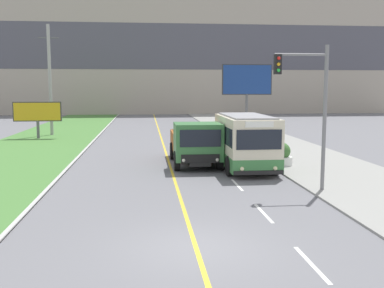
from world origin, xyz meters
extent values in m
plane|color=slate|center=(0.00, 0.00, 0.00)|extent=(300.00, 300.00, 0.00)
cube|color=gold|center=(0.00, 0.00, 0.00)|extent=(0.14, 140.00, 0.01)
cube|color=silver|center=(2.75, -1.40, 0.00)|extent=(0.12, 2.40, 0.01)
cube|color=silver|center=(2.75, 3.20, 0.00)|extent=(0.12, 2.40, 0.01)
cube|color=silver|center=(2.75, 7.80, 0.00)|extent=(0.12, 2.40, 0.01)
cube|color=silver|center=(2.75, 12.40, 0.00)|extent=(0.12, 2.40, 0.01)
cube|color=silver|center=(2.75, 17.00, 0.00)|extent=(0.12, 2.40, 0.01)
cube|color=silver|center=(2.75, 21.60, 0.00)|extent=(0.12, 2.40, 0.01)
cube|color=silver|center=(2.75, 26.20, 0.00)|extent=(0.12, 2.40, 0.01)
cube|color=silver|center=(2.75, 30.80, 0.00)|extent=(0.12, 2.40, 0.01)
cube|color=#A89E8E|center=(0.00, 64.54, 10.25)|extent=(80.00, 8.00, 20.50)
cube|color=#4C4C56|center=(0.00, 60.52, 10.76)|extent=(80.00, 0.04, 7.18)
cube|color=beige|center=(3.96, 11.46, 1.56)|extent=(2.47, 5.58, 2.58)
cube|color=#3D7F42|center=(3.96, 11.46, 0.62)|extent=(2.49, 5.60, 0.70)
cube|color=black|center=(3.96, 11.46, 1.95)|extent=(2.49, 5.13, 0.90)
cube|color=gray|center=(3.96, 11.46, 2.89)|extent=(2.10, 5.02, 0.08)
cube|color=black|center=(3.96, 8.66, 1.95)|extent=(2.17, 0.04, 0.95)
cube|color=black|center=(3.96, 8.65, 0.38)|extent=(2.42, 0.06, 0.20)
sphere|color=#F4EAB2|center=(3.16, 8.64, 0.57)|extent=(0.20, 0.20, 0.20)
sphere|color=#F4EAB2|center=(4.76, 8.64, 0.57)|extent=(0.20, 0.20, 0.20)
cube|color=white|center=(3.96, 8.66, 2.67)|extent=(1.36, 0.04, 0.28)
cylinder|color=black|center=(2.79, 9.90, 0.50)|extent=(0.28, 1.00, 1.00)
cylinder|color=black|center=(5.13, 9.90, 0.50)|extent=(0.28, 1.00, 1.00)
cylinder|color=black|center=(2.79, 13.25, 0.50)|extent=(0.28, 1.00, 1.00)
cylinder|color=black|center=(5.13, 13.25, 0.50)|extent=(0.28, 1.00, 1.00)
cube|color=black|center=(1.43, 13.88, 0.45)|extent=(1.12, 6.37, 0.20)
cube|color=#38753D|center=(1.43, 11.81, 1.52)|extent=(2.48, 2.22, 1.95)
cube|color=black|center=(1.43, 10.68, 1.81)|extent=(2.11, 0.04, 0.88)
cube|color=black|center=(1.43, 10.67, 0.77)|extent=(1.99, 0.06, 0.44)
sphere|color=silver|center=(0.56, 10.66, 0.70)|extent=(0.18, 0.18, 0.18)
sphere|color=silver|center=(2.30, 10.66, 0.70)|extent=(0.18, 0.18, 0.18)
cube|color=#994C19|center=(1.43, 15.12, 0.61)|extent=(2.36, 3.89, 0.12)
cube|color=#994C19|center=(0.31, 15.12, 1.12)|extent=(0.12, 3.89, 1.14)
cube|color=#994C19|center=(2.55, 15.12, 1.12)|extent=(0.12, 3.89, 1.14)
cube|color=#994C19|center=(1.43, 13.23, 1.12)|extent=(2.36, 0.12, 1.14)
cube|color=#994C19|center=(1.43, 17.01, 1.12)|extent=(2.36, 0.12, 1.14)
cube|color=#994C19|center=(1.43, 13.23, 1.81)|extent=(2.36, 0.12, 0.24)
cylinder|color=black|center=(0.29, 11.59, 0.52)|extent=(0.30, 1.04, 1.04)
cylinder|color=black|center=(2.57, 11.59, 0.52)|extent=(0.30, 1.04, 1.04)
cylinder|color=black|center=(0.29, 15.31, 0.52)|extent=(0.30, 1.04, 1.04)
cylinder|color=black|center=(2.57, 15.31, 0.52)|extent=(0.30, 1.04, 1.04)
cylinder|color=#9E9E99|center=(-9.92, 30.40, 4.99)|extent=(0.28, 0.28, 9.99)
cylinder|color=#4C4C4C|center=(-9.92, 30.40, 8.79)|extent=(1.80, 0.08, 0.08)
cylinder|color=slate|center=(6.09, 6.19, 3.06)|extent=(0.16, 0.16, 6.12)
cylinder|color=slate|center=(4.99, 6.19, 5.72)|extent=(2.20, 0.10, 0.10)
cube|color=black|center=(4.03, 6.19, 5.32)|extent=(0.28, 0.24, 0.80)
sphere|color=red|center=(4.03, 6.06, 5.56)|extent=(0.14, 0.14, 0.14)
sphere|color=orange|center=(4.03, 6.06, 5.32)|extent=(0.14, 0.14, 0.14)
sphere|color=green|center=(4.03, 6.06, 5.08)|extent=(0.14, 0.14, 0.14)
cylinder|color=#59595B|center=(7.82, 28.30, 1.89)|extent=(0.24, 0.24, 3.77)
cube|color=#333333|center=(7.82, 28.30, 5.07)|extent=(4.55, 0.20, 2.74)
cube|color=navy|center=(7.82, 28.19, 5.07)|extent=(4.39, 0.02, 2.58)
cylinder|color=#59595B|center=(-10.49, 27.55, 0.79)|extent=(0.24, 0.24, 1.57)
cube|color=#333333|center=(-10.49, 27.55, 2.32)|extent=(4.01, 0.20, 1.67)
cube|color=gold|center=(-10.49, 27.44, 2.32)|extent=(3.85, 0.02, 1.51)
cylinder|color=silver|center=(6.18, 12.19, 0.32)|extent=(1.16, 1.16, 0.47)
sphere|color=#3D6B33|center=(6.18, 12.19, 0.87)|extent=(0.93, 0.93, 0.93)
cylinder|color=silver|center=(6.26, 16.28, 0.32)|extent=(1.09, 1.09, 0.48)
sphere|color=#3D6B33|center=(6.26, 16.28, 0.86)|extent=(0.87, 0.87, 0.87)
cylinder|color=silver|center=(6.19, 20.37, 0.32)|extent=(1.19, 1.19, 0.48)
sphere|color=#3D6B33|center=(6.19, 20.37, 0.89)|extent=(0.95, 0.95, 0.95)
cylinder|color=silver|center=(6.33, 24.47, 0.31)|extent=(1.13, 1.13, 0.47)
sphere|color=#3D6B33|center=(6.33, 24.47, 0.85)|extent=(0.90, 0.90, 0.90)
camera|label=1|loc=(-1.34, -11.81, 4.41)|focal=42.00mm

